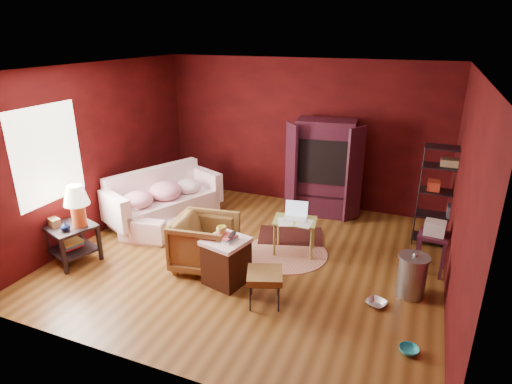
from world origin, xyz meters
TOP-DOWN VIEW (x-y plane):
  - room at (-0.04, -0.01)m, footprint 5.54×5.04m
  - sofa at (-1.98, 0.62)m, footprint 0.92×2.04m
  - armchair at (-0.50, -0.51)m, footprint 0.88×0.93m
  - pet_bowl_steel at (1.95, -0.54)m, footprint 0.25×0.15m
  - pet_bowl_turquoise at (2.38, -1.27)m, footprint 0.22×0.10m
  - vase at (-2.36, -1.25)m, footprint 0.15×0.16m
  - mug at (-0.11, -0.75)m, footprint 0.15×0.12m
  - side_table at (-2.35, -1.06)m, footprint 0.77×0.77m
  - sofa_cushions at (-2.00, 0.63)m, footprint 1.56×2.21m
  - hamper at (-0.05, -0.76)m, footprint 0.64×0.64m
  - footstool at (0.61, -1.02)m, footprint 0.56×0.56m
  - rug_round at (0.46, 0.32)m, footprint 1.46×1.46m
  - rug_oriental at (0.34, 0.90)m, footprint 1.22×0.98m
  - laptop_desk at (0.56, 0.41)m, footprint 0.71×0.59m
  - tv_armoire at (0.59, 2.05)m, footprint 1.40×0.84m
  - wire_shelving at (2.65, 1.53)m, footprint 0.80×0.35m
  - small_stand at (2.53, 0.60)m, footprint 0.43×0.43m
  - trash_can at (2.32, -0.13)m, footprint 0.52×0.52m

SIDE VIEW (x-z plane):
  - rug_round at x=0.46m, z-range 0.00..0.01m
  - rug_oriental at x=0.34m, z-range 0.01..0.02m
  - pet_bowl_turquoise at x=2.38m, z-range 0.00..0.21m
  - pet_bowl_steel at x=1.95m, z-range 0.00..0.25m
  - trash_can at x=2.32m, z-range -0.02..0.60m
  - hamper at x=-0.05m, z-range -0.03..0.71m
  - sofa at x=-1.98m, z-range 0.00..0.77m
  - footstool at x=0.61m, z-range 0.16..0.61m
  - sofa_cushions at x=-2.00m, z-range -0.01..0.85m
  - armchair at x=-0.50m, z-range 0.00..0.86m
  - laptop_desk at x=0.56m, z-range 0.10..0.90m
  - small_stand at x=2.53m, z-range 0.19..0.98m
  - vase at x=-2.36m, z-range 0.58..0.71m
  - side_table at x=-2.35m, z-range 0.12..1.32m
  - mug at x=-0.11m, z-range 0.73..0.86m
  - wire_shelving at x=2.65m, z-range 0.08..1.71m
  - tv_armoire at x=0.59m, z-range 0.04..1.82m
  - room at x=-0.04m, z-range -0.02..2.82m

